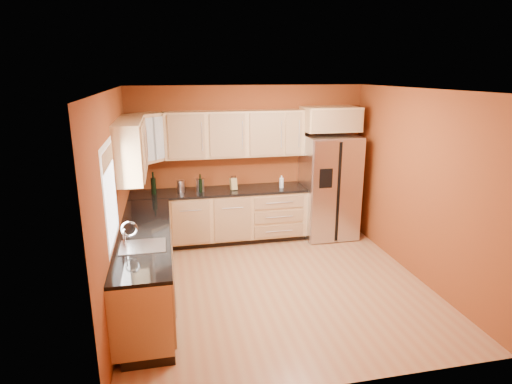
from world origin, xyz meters
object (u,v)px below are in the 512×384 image
(refrigerator, at_px, (329,187))
(canister_left, at_px, (181,186))
(wine_bottle_a, at_px, (153,183))
(knife_block, at_px, (233,184))
(soap_dispenser, at_px, (281,182))

(refrigerator, distance_m, canister_left, 2.53)
(refrigerator, relative_size, wine_bottle_a, 4.92)
(knife_block, distance_m, soap_dispenser, 0.81)
(wine_bottle_a, height_order, soap_dispenser, wine_bottle_a)
(refrigerator, bearing_deg, soap_dispenser, 179.76)
(wine_bottle_a, bearing_deg, soap_dispenser, -1.28)
(canister_left, height_order, wine_bottle_a, wine_bottle_a)
(wine_bottle_a, distance_m, soap_dispenser, 2.10)
(knife_block, relative_size, soap_dispenser, 0.94)
(refrigerator, relative_size, knife_block, 8.97)
(canister_left, distance_m, knife_block, 0.86)
(canister_left, relative_size, soap_dispenser, 0.92)
(refrigerator, distance_m, wine_bottle_a, 2.96)
(canister_left, bearing_deg, wine_bottle_a, -177.49)
(refrigerator, relative_size, soap_dispenser, 8.39)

